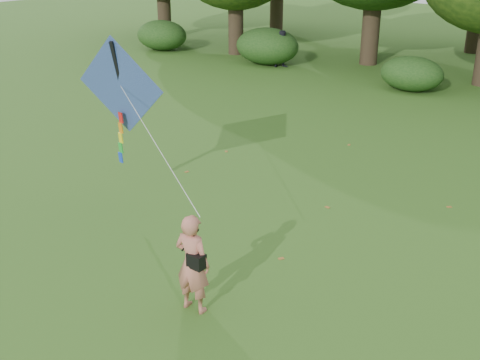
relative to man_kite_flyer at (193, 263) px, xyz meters
The scene contains 6 objects.
ground 1.00m from the man_kite_flyer, 49.74° to the left, with size 100.00×100.00×0.00m, color #265114.
man_kite_flyer is the anchor object (origin of this frame).
bystander_left 20.91m from the man_kite_flyer, 120.69° to the left, with size 0.87×0.68×1.79m, color #21212C.
crossbody_bag 0.17m from the man_kite_flyer, 14.61° to the right, with size 0.43×0.20×0.72m.
flying_kite 5.49m from the man_kite_flyer, 151.09° to the left, with size 5.97×2.93×3.15m.
fallen_leaves 4.59m from the man_kite_flyer, 84.07° to the left, with size 10.26×12.80×0.01m.
Camera 1 is at (5.95, -6.78, 6.12)m, focal length 45.00 mm.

